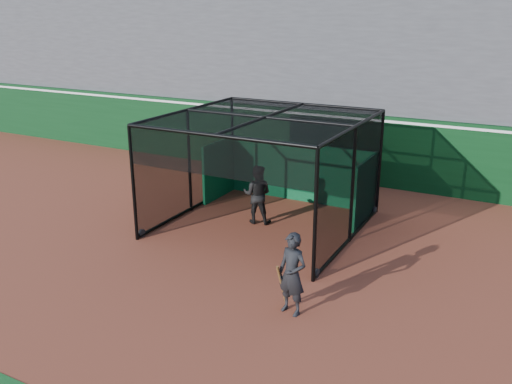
% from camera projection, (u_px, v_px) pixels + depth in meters
% --- Properties ---
extents(ground, '(120.00, 120.00, 0.00)m').
position_uv_depth(ground, '(181.00, 262.00, 13.35)').
color(ground, brown).
rests_on(ground, ground).
extents(outfield_wall, '(50.00, 0.50, 2.50)m').
position_uv_depth(outfield_wall, '(313.00, 142.00, 20.07)').
color(outfield_wall, black).
rests_on(outfield_wall, ground).
extents(grandstand, '(50.00, 7.85, 8.95)m').
position_uv_depth(grandstand, '(350.00, 48.00, 22.23)').
color(grandstand, '#4C4C4F').
rests_on(grandstand, ground).
extents(batting_cage, '(5.22, 5.25, 3.14)m').
position_uv_depth(batting_cage, '(265.00, 173.00, 15.23)').
color(batting_cage, black).
rests_on(batting_cage, ground).
extents(batter, '(0.98, 0.85, 1.73)m').
position_uv_depth(batter, '(257.00, 194.00, 15.62)').
color(batter, black).
rests_on(batter, ground).
extents(on_deck_player, '(0.71, 0.54, 1.74)m').
position_uv_depth(on_deck_player, '(292.00, 274.00, 10.84)').
color(on_deck_player, black).
rests_on(on_deck_player, ground).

